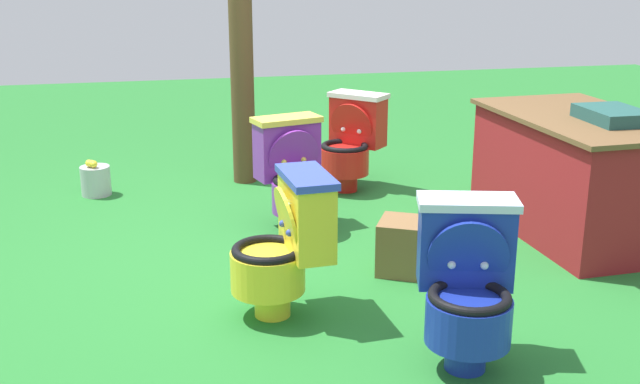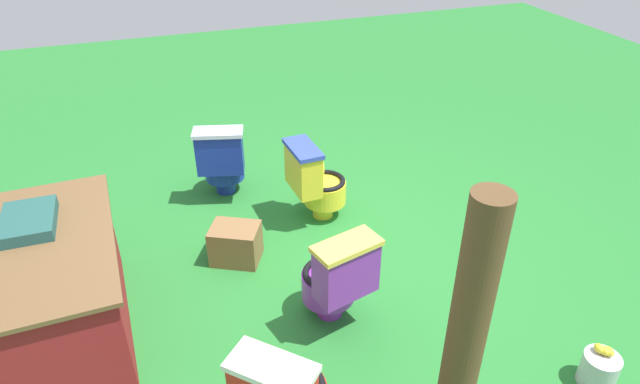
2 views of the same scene
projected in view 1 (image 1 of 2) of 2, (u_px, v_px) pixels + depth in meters
The scene contains 9 objects.
ground at pixel (290, 256), 4.66m from camera, with size 14.00×14.00×0.00m, color #26752D.
toilet_yellow at pixel (286, 244), 3.81m from camera, with size 0.45×0.52×0.73m.
toilet_red at pixel (351, 141), 5.90m from camera, with size 0.63×0.63×0.73m.
toilet_purple at pixel (294, 173), 5.03m from camera, with size 0.58×0.51×0.73m.
toilet_blue at pixel (467, 283), 3.36m from camera, with size 0.58×0.52×0.73m.
vendor_table at pixel (579, 174), 4.95m from camera, with size 1.49×0.92×0.85m.
wooden_post at pixel (242, 75), 5.95m from camera, with size 0.18×0.18×1.68m, color brown.
small_crate at pixel (413, 247), 4.38m from camera, with size 0.37×0.28×0.31m, color brown.
lemon_bucket at pixel (96, 180), 5.80m from camera, with size 0.22×0.22×0.28m.
Camera 1 is at (4.28, -0.77, 1.74)m, focal length 43.59 mm.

